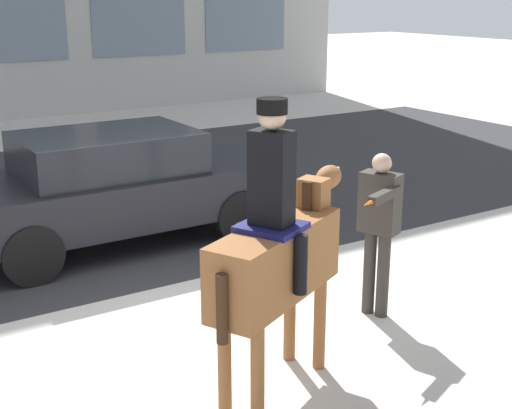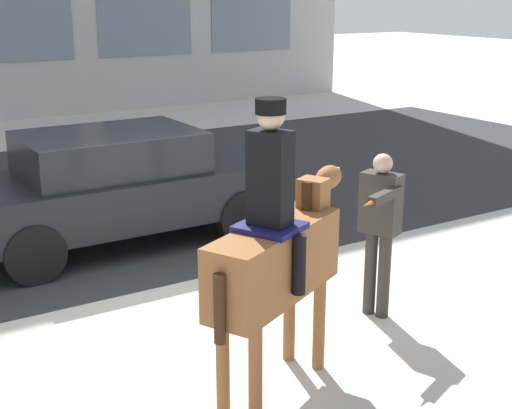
% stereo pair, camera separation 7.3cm
% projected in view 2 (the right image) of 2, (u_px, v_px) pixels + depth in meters
% --- Properties ---
extents(ground_plane, '(80.00, 80.00, 0.00)m').
position_uv_depth(ground_plane, '(169.00, 305.00, 7.82)').
color(ground_plane, beige).
extents(road_surface, '(24.21, 8.50, 0.01)m').
position_uv_depth(road_surface, '(46.00, 201.00, 11.69)').
color(road_surface, '#2D2D30').
rests_on(road_surface, ground_plane).
extents(mounted_horse_lead, '(1.82, 1.11, 2.53)m').
position_uv_depth(mounted_horse_lead, '(277.00, 251.00, 5.83)').
color(mounted_horse_lead, brown).
rests_on(mounted_horse_lead, ground_plane).
extents(pedestrian_bystander, '(0.78, 0.68, 1.75)m').
position_uv_depth(pedestrian_bystander, '(380.00, 223.00, 7.28)').
color(pedestrian_bystander, '#332D28').
rests_on(pedestrian_bystander, ground_plane).
extents(street_car_near_lane, '(4.53, 1.90, 1.54)m').
position_uv_depth(street_car_near_lane, '(118.00, 185.00, 9.55)').
color(street_car_near_lane, black).
rests_on(street_car_near_lane, ground_plane).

